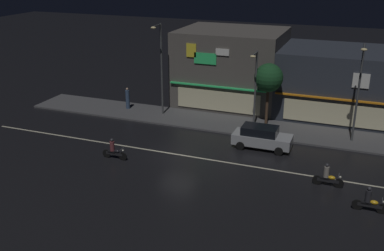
{
  "coord_description": "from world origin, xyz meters",
  "views": [
    {
      "loc": [
        11.53,
        -27.06,
        13.32
      ],
      "look_at": [
        0.12,
        2.57,
        1.35
      ],
      "focal_mm": 41.9,
      "sensor_mm": 36.0,
      "label": 1
    }
  ],
  "objects_px": {
    "streetlamp_mid": "(255,83)",
    "motorcycle_opposite_lane": "(327,177)",
    "pedestrian_on_sidewalk": "(128,99)",
    "streetlamp_west": "(161,63)",
    "traffic_cone": "(252,138)",
    "streetlamp_east": "(359,86)",
    "motorcycle_lead": "(114,150)",
    "motorcycle_following": "(369,201)",
    "parked_car_near_kerb": "(262,137)"
  },
  "relations": [
    {
      "from": "pedestrian_on_sidewalk",
      "to": "traffic_cone",
      "type": "bearing_deg",
      "value": -140.95
    },
    {
      "from": "pedestrian_on_sidewalk",
      "to": "motorcycle_opposite_lane",
      "type": "relative_size",
      "value": 1.04
    },
    {
      "from": "streetlamp_east",
      "to": "motorcycle_following",
      "type": "height_order",
      "value": "streetlamp_east"
    },
    {
      "from": "streetlamp_east",
      "to": "traffic_cone",
      "type": "distance_m",
      "value": 8.68
    },
    {
      "from": "streetlamp_mid",
      "to": "motorcycle_following",
      "type": "xyz_separation_m",
      "value": [
        9.13,
        -10.38,
        -3.27
      ]
    },
    {
      "from": "streetlamp_west",
      "to": "streetlamp_east",
      "type": "distance_m",
      "value": 16.15
    },
    {
      "from": "streetlamp_west",
      "to": "traffic_cone",
      "type": "height_order",
      "value": "streetlamp_west"
    },
    {
      "from": "pedestrian_on_sidewalk",
      "to": "streetlamp_mid",
      "type": "bearing_deg",
      "value": -129.07
    },
    {
      "from": "motorcycle_following",
      "to": "streetlamp_east",
      "type": "bearing_deg",
      "value": -74.54
    },
    {
      "from": "parked_car_near_kerb",
      "to": "motorcycle_following",
      "type": "relative_size",
      "value": 2.26
    },
    {
      "from": "motorcycle_lead",
      "to": "motorcycle_following",
      "type": "bearing_deg",
      "value": 178.28
    },
    {
      "from": "streetlamp_west",
      "to": "motorcycle_lead",
      "type": "relative_size",
      "value": 4.21
    },
    {
      "from": "parked_car_near_kerb",
      "to": "motorcycle_lead",
      "type": "xyz_separation_m",
      "value": [
        -9.23,
        -5.62,
        -0.24
      ]
    },
    {
      "from": "pedestrian_on_sidewalk",
      "to": "streetlamp_west",
      "type": "bearing_deg",
      "value": -132.91
    },
    {
      "from": "pedestrian_on_sidewalk",
      "to": "traffic_cone",
      "type": "height_order",
      "value": "pedestrian_on_sidewalk"
    },
    {
      "from": "motorcycle_lead",
      "to": "traffic_cone",
      "type": "height_order",
      "value": "motorcycle_lead"
    },
    {
      "from": "streetlamp_mid",
      "to": "motorcycle_following",
      "type": "height_order",
      "value": "streetlamp_mid"
    },
    {
      "from": "streetlamp_mid",
      "to": "motorcycle_following",
      "type": "bearing_deg",
      "value": -48.66
    },
    {
      "from": "streetlamp_west",
      "to": "parked_car_near_kerb",
      "type": "bearing_deg",
      "value": -21.4
    },
    {
      "from": "streetlamp_mid",
      "to": "motorcycle_opposite_lane",
      "type": "bearing_deg",
      "value": -50.6
    },
    {
      "from": "motorcycle_lead",
      "to": "traffic_cone",
      "type": "relative_size",
      "value": 3.45
    },
    {
      "from": "motorcycle_lead",
      "to": "pedestrian_on_sidewalk",
      "type": "bearing_deg",
      "value": -64.82
    },
    {
      "from": "motorcycle_opposite_lane",
      "to": "streetlamp_mid",
      "type": "bearing_deg",
      "value": -56.36
    },
    {
      "from": "streetlamp_mid",
      "to": "traffic_cone",
      "type": "relative_size",
      "value": 11.44
    },
    {
      "from": "pedestrian_on_sidewalk",
      "to": "motorcycle_opposite_lane",
      "type": "bearing_deg",
      "value": -151.45
    },
    {
      "from": "motorcycle_opposite_lane",
      "to": "traffic_cone",
      "type": "height_order",
      "value": "motorcycle_opposite_lane"
    },
    {
      "from": "streetlamp_mid",
      "to": "traffic_cone",
      "type": "height_order",
      "value": "streetlamp_mid"
    },
    {
      "from": "streetlamp_west",
      "to": "motorcycle_following",
      "type": "bearing_deg",
      "value": -31.01
    },
    {
      "from": "streetlamp_east",
      "to": "motorcycle_following",
      "type": "relative_size",
      "value": 3.91
    },
    {
      "from": "streetlamp_mid",
      "to": "pedestrian_on_sidewalk",
      "type": "distance_m",
      "value": 12.32
    },
    {
      "from": "pedestrian_on_sidewalk",
      "to": "motorcycle_lead",
      "type": "bearing_deg",
      "value": 166.94
    },
    {
      "from": "streetlamp_mid",
      "to": "motorcycle_opposite_lane",
      "type": "relative_size",
      "value": 3.31
    },
    {
      "from": "streetlamp_mid",
      "to": "pedestrian_on_sidewalk",
      "type": "height_order",
      "value": "streetlamp_mid"
    },
    {
      "from": "streetlamp_east",
      "to": "streetlamp_west",
      "type": "bearing_deg",
      "value": 178.22
    },
    {
      "from": "motorcycle_following",
      "to": "traffic_cone",
      "type": "xyz_separation_m",
      "value": [
        -8.55,
        7.68,
        -0.36
      ]
    },
    {
      "from": "streetlamp_mid",
      "to": "streetlamp_west",
      "type": "bearing_deg",
      "value": 179.13
    },
    {
      "from": "pedestrian_on_sidewalk",
      "to": "motorcycle_opposite_lane",
      "type": "height_order",
      "value": "pedestrian_on_sidewalk"
    },
    {
      "from": "streetlamp_east",
      "to": "streetlamp_mid",
      "type": "bearing_deg",
      "value": 177.25
    },
    {
      "from": "pedestrian_on_sidewalk",
      "to": "motorcycle_lead",
      "type": "relative_size",
      "value": 1.04
    },
    {
      "from": "motorcycle_lead",
      "to": "traffic_cone",
      "type": "xyz_separation_m",
      "value": [
        8.26,
        6.67,
        -0.36
      ]
    },
    {
      "from": "streetlamp_west",
      "to": "streetlamp_east",
      "type": "bearing_deg",
      "value": -1.78
    },
    {
      "from": "streetlamp_east",
      "to": "parked_car_near_kerb",
      "type": "relative_size",
      "value": 1.73
    },
    {
      "from": "streetlamp_west",
      "to": "parked_car_near_kerb",
      "type": "height_order",
      "value": "streetlamp_west"
    },
    {
      "from": "streetlamp_east",
      "to": "traffic_cone",
      "type": "height_order",
      "value": "streetlamp_east"
    },
    {
      "from": "streetlamp_west",
      "to": "motorcycle_following",
      "type": "relative_size",
      "value": 4.21
    },
    {
      "from": "pedestrian_on_sidewalk",
      "to": "motorcycle_opposite_lane",
      "type": "xyz_separation_m",
      "value": [
        18.66,
        -8.67,
        -0.43
      ]
    },
    {
      "from": "motorcycle_lead",
      "to": "motorcycle_following",
      "type": "height_order",
      "value": "same"
    },
    {
      "from": "streetlamp_mid",
      "to": "streetlamp_east",
      "type": "relative_size",
      "value": 0.85
    },
    {
      "from": "streetlamp_mid",
      "to": "motorcycle_following",
      "type": "relative_size",
      "value": 3.31
    },
    {
      "from": "streetlamp_east",
      "to": "motorcycle_lead",
      "type": "xyz_separation_m",
      "value": [
        -15.48,
        -8.99,
        -3.87
      ]
    }
  ]
}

